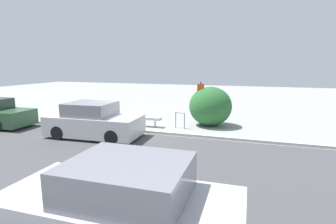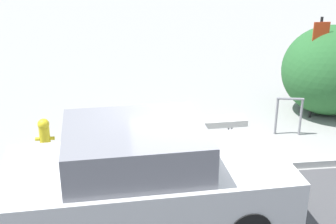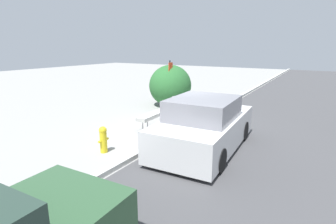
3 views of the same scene
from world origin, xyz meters
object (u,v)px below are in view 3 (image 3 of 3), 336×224
at_px(fire_hydrant, 103,139).
at_px(parked_car_near, 204,126).
at_px(bike_rack, 176,103).
at_px(sign_post, 170,80).
at_px(bench, 155,114).

height_order(fire_hydrant, parked_car_near, parked_car_near).
height_order(bike_rack, fire_hydrant, bike_rack).
bearing_deg(sign_post, parked_car_near, -138.88).
relative_size(sign_post, fire_hydrant, 3.01).
bearing_deg(fire_hydrant, sign_post, 11.91).
xyz_separation_m(bike_rack, sign_post, (0.86, 0.83, 0.88)).
bearing_deg(parked_car_near, sign_post, 38.42).
xyz_separation_m(bench, parked_car_near, (-1.21, -2.51, 0.24)).
xyz_separation_m(bench, bike_rack, (1.99, 0.21, 0.06)).
bearing_deg(fire_hydrant, bike_rack, 4.55).
relative_size(bike_rack, sign_post, 0.36).
bearing_deg(bike_rack, bench, -174.12).
distance_m(sign_post, parked_car_near, 5.42).
relative_size(bench, sign_post, 0.88).
bearing_deg(sign_post, bench, -160.05).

